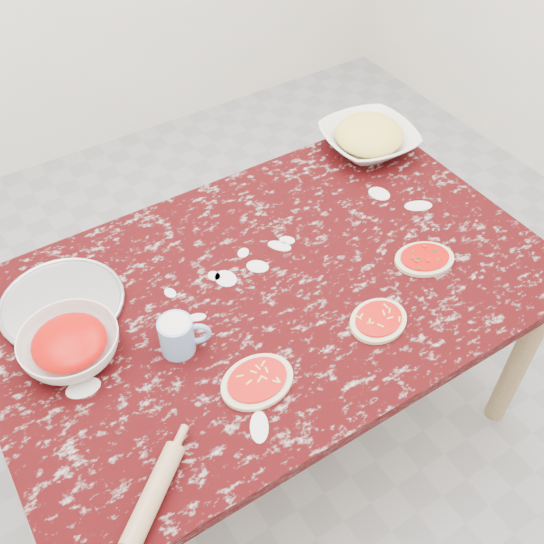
{
  "coord_description": "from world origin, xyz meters",
  "views": [
    {
      "loc": [
        -0.65,
        -1.03,
        2.08
      ],
      "look_at": [
        0.0,
        0.0,
        0.8
      ],
      "focal_mm": 41.72,
      "sensor_mm": 36.0,
      "label": 1
    }
  ],
  "objects": [
    {
      "name": "pizza_mid",
      "position": [
        0.17,
        -0.27,
        0.76
      ],
      "size": [
        0.19,
        0.17,
        0.02
      ],
      "color": "beige",
      "rests_on": "worktable"
    },
    {
      "name": "pizza_right",
      "position": [
        0.43,
        -0.16,
        0.76
      ],
      "size": [
        0.21,
        0.18,
        0.02
      ],
      "color": "beige",
      "rests_on": "worktable"
    },
    {
      "name": "worktable",
      "position": [
        0.0,
        0.0,
        0.67
      ],
      "size": [
        1.6,
        1.0,
        0.75
      ],
      "color": "black",
      "rests_on": "ground"
    },
    {
      "name": "sauce_bowl",
      "position": [
        -0.57,
        0.06,
        0.79
      ],
      "size": [
        0.27,
        0.27,
        0.08
      ],
      "primitive_type": "imported",
      "rotation": [
        0.0,
        0.0,
        0.05
      ],
      "color": "white",
      "rests_on": "worktable"
    },
    {
      "name": "cheese_bowl",
      "position": [
        0.64,
        0.37,
        0.79
      ],
      "size": [
        0.35,
        0.35,
        0.08
      ],
      "primitive_type": "imported",
      "rotation": [
        0.0,
        0.0,
        -0.11
      ],
      "color": "white",
      "rests_on": "worktable"
    },
    {
      "name": "rolling_pin",
      "position": [
        -0.55,
        -0.4,
        0.77
      ],
      "size": [
        0.21,
        0.19,
        0.05
      ],
      "primitive_type": "cylinder",
      "rotation": [
        0.0,
        1.57,
        0.69
      ],
      "color": "tan",
      "rests_on": "worktable"
    },
    {
      "name": "pizza_tray",
      "position": [
        -0.53,
        0.24,
        0.76
      ],
      "size": [
        0.34,
        0.34,
        0.01
      ],
      "primitive_type": "cylinder",
      "rotation": [
        0.0,
        0.0,
        0.03
      ],
      "color": "#B2B2B7",
      "rests_on": "worktable"
    },
    {
      "name": "pizza_left",
      "position": [
        -0.21,
        -0.26,
        0.76
      ],
      "size": [
        0.2,
        0.16,
        0.02
      ],
      "color": "beige",
      "rests_on": "worktable"
    },
    {
      "name": "ground",
      "position": [
        0.0,
        0.0,
        0.0
      ],
      "size": [
        4.0,
        4.0,
        0.0
      ],
      "primitive_type": "plane",
      "color": "gray"
    },
    {
      "name": "flour_mug",
      "position": [
        -0.32,
        -0.06,
        0.8
      ],
      "size": [
        0.13,
        0.09,
        0.1
      ],
      "color": "#77A4E0",
      "rests_on": "worktable"
    }
  ]
}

